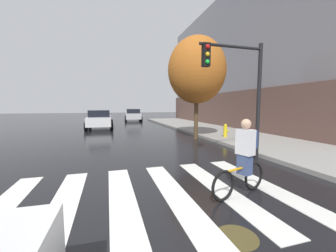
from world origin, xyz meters
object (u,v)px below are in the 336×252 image
at_px(cyclist, 244,157).
at_px(traffic_light_near, 240,81).
at_px(sedan_mid, 100,119).
at_px(sedan_far, 133,115).
at_px(fire_hydrant, 225,131).
at_px(street_tree_near, 197,70).
at_px(manhole_cover, 237,237).

height_order(cyclist, traffic_light_near, traffic_light_near).
distance_m(sedan_mid, sedan_far, 9.37).
bearing_deg(sedan_far, fire_hydrant, -78.54).
bearing_deg(sedan_far, street_tree_near, -83.54).
xyz_separation_m(traffic_light_near, fire_hydrant, (2.15, 4.23, -2.33)).
bearing_deg(sedan_far, manhole_cover, -93.33).
xyz_separation_m(sedan_mid, street_tree_near, (5.74, -7.52, 3.21)).
bearing_deg(sedan_mid, sedan_far, 65.22).
height_order(manhole_cover, street_tree_near, street_tree_near).
bearing_deg(cyclist, sedan_far, 89.06).
distance_m(sedan_far, traffic_light_near, 21.08).
distance_m(traffic_light_near, fire_hydrant, 5.28).
relative_size(sedan_mid, street_tree_near, 0.79).
xyz_separation_m(fire_hydrant, street_tree_near, (-1.57, 0.69, 3.52)).
bearing_deg(cyclist, manhole_cover, -129.41).
bearing_deg(cyclist, sedan_mid, 103.33).
distance_m(sedan_mid, fire_hydrant, 11.00).
relative_size(sedan_mid, cyclist, 2.80).
bearing_deg(sedan_far, cyclist, -90.94).
relative_size(manhole_cover, sedan_far, 0.13).
bearing_deg(traffic_light_near, manhole_cover, -125.29).
bearing_deg(street_tree_near, manhole_cover, -110.48).
relative_size(cyclist, fire_hydrant, 2.17).
bearing_deg(street_tree_near, fire_hydrant, -23.79).
relative_size(traffic_light_near, fire_hydrant, 5.38).
relative_size(manhole_cover, cyclist, 0.38).
bearing_deg(traffic_light_near, street_tree_near, 83.37).
relative_size(manhole_cover, sedan_mid, 0.14).
distance_m(sedan_far, cyclist, 23.46).
distance_m(manhole_cover, fire_hydrant, 9.37).
xyz_separation_m(sedan_mid, sedan_far, (3.93, 8.51, -0.01)).
bearing_deg(street_tree_near, cyclist, -106.50).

